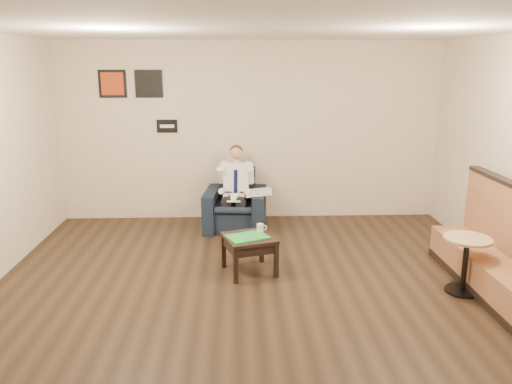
{
  "coord_description": "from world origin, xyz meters",
  "views": [
    {
      "loc": [
        -0.21,
        -4.87,
        2.45
      ],
      "look_at": [
        0.02,
        1.2,
        0.88
      ],
      "focal_mm": 35.0,
      "sensor_mm": 36.0,
      "label": 1
    }
  ],
  "objects_px": {
    "green_folder": "(247,237)",
    "armchair": "(235,200)",
    "smartphone": "(249,231)",
    "banquette": "(498,242)",
    "side_table": "(249,254)",
    "coffee_mug": "(260,228)",
    "seated_man": "(234,192)",
    "cafe_table": "(465,265)"
  },
  "relations": [
    {
      "from": "green_folder",
      "to": "armchair",
      "type": "bearing_deg",
      "value": 94.76
    },
    {
      "from": "smartphone",
      "to": "banquette",
      "type": "relative_size",
      "value": 0.06
    },
    {
      "from": "side_table",
      "to": "coffee_mug",
      "type": "bearing_deg",
      "value": 51.01
    },
    {
      "from": "seated_man",
      "to": "coffee_mug",
      "type": "height_order",
      "value": "seated_man"
    },
    {
      "from": "armchair",
      "to": "green_folder",
      "type": "bearing_deg",
      "value": -79.74
    },
    {
      "from": "armchair",
      "to": "seated_man",
      "type": "xyz_separation_m",
      "value": [
        -0.01,
        -0.11,
        0.16
      ]
    },
    {
      "from": "banquette",
      "to": "seated_man",
      "type": "bearing_deg",
      "value": 141.95
    },
    {
      "from": "green_folder",
      "to": "coffee_mug",
      "type": "bearing_deg",
      "value": 51.01
    },
    {
      "from": "side_table",
      "to": "green_folder",
      "type": "relative_size",
      "value": 1.22
    },
    {
      "from": "coffee_mug",
      "to": "smartphone",
      "type": "bearing_deg",
      "value": -179.78
    },
    {
      "from": "armchair",
      "to": "side_table",
      "type": "bearing_deg",
      "value": -78.89
    },
    {
      "from": "green_folder",
      "to": "banquette",
      "type": "xyz_separation_m",
      "value": [
        2.69,
        -0.61,
        0.12
      ]
    },
    {
      "from": "smartphone",
      "to": "side_table",
      "type": "bearing_deg",
      "value": -97.35
    },
    {
      "from": "armchair",
      "to": "coffee_mug",
      "type": "relative_size",
      "value": 9.31
    },
    {
      "from": "side_table",
      "to": "cafe_table",
      "type": "xyz_separation_m",
      "value": [
        2.34,
        -0.63,
        0.09
      ]
    },
    {
      "from": "side_table",
      "to": "cafe_table",
      "type": "bearing_deg",
      "value": -15.02
    },
    {
      "from": "side_table",
      "to": "coffee_mug",
      "type": "height_order",
      "value": "coffee_mug"
    },
    {
      "from": "armchair",
      "to": "side_table",
      "type": "height_order",
      "value": "armchair"
    },
    {
      "from": "coffee_mug",
      "to": "banquette",
      "type": "relative_size",
      "value": 0.04
    },
    {
      "from": "cafe_table",
      "to": "smartphone",
      "type": "bearing_deg",
      "value": 161.16
    },
    {
      "from": "seated_man",
      "to": "side_table",
      "type": "xyz_separation_m",
      "value": [
        0.18,
        -1.58,
        -0.37
      ]
    },
    {
      "from": "armchair",
      "to": "seated_man",
      "type": "bearing_deg",
      "value": -90.0
    },
    {
      "from": "coffee_mug",
      "to": "seated_man",
      "type": "bearing_deg",
      "value": 102.62
    },
    {
      "from": "smartphone",
      "to": "cafe_table",
      "type": "xyz_separation_m",
      "value": [
        2.34,
        -0.8,
        -0.15
      ]
    },
    {
      "from": "side_table",
      "to": "cafe_table",
      "type": "height_order",
      "value": "cafe_table"
    },
    {
      "from": "seated_man",
      "to": "green_folder",
      "type": "bearing_deg",
      "value": -79.03
    },
    {
      "from": "seated_man",
      "to": "banquette",
      "type": "xyz_separation_m",
      "value": [
        2.84,
        -2.23,
        -0.01
      ]
    },
    {
      "from": "side_table",
      "to": "smartphone",
      "type": "relative_size",
      "value": 3.93
    },
    {
      "from": "cafe_table",
      "to": "side_table",
      "type": "bearing_deg",
      "value": 164.98
    },
    {
      "from": "seated_man",
      "to": "side_table",
      "type": "distance_m",
      "value": 1.63
    },
    {
      "from": "side_table",
      "to": "banquette",
      "type": "height_order",
      "value": "banquette"
    },
    {
      "from": "smartphone",
      "to": "cafe_table",
      "type": "relative_size",
      "value": 0.22
    },
    {
      "from": "seated_man",
      "to": "side_table",
      "type": "height_order",
      "value": "seated_man"
    },
    {
      "from": "seated_man",
      "to": "side_table",
      "type": "relative_size",
      "value": 2.13
    },
    {
      "from": "side_table",
      "to": "coffee_mug",
      "type": "xyz_separation_m",
      "value": [
        0.14,
        0.17,
        0.28
      ]
    },
    {
      "from": "coffee_mug",
      "to": "smartphone",
      "type": "relative_size",
      "value": 0.68
    },
    {
      "from": "side_table",
      "to": "green_folder",
      "type": "distance_m",
      "value": 0.24
    },
    {
      "from": "smartphone",
      "to": "green_folder",
      "type": "bearing_deg",
      "value": -103.96
    },
    {
      "from": "green_folder",
      "to": "smartphone",
      "type": "height_order",
      "value": "green_folder"
    },
    {
      "from": "coffee_mug",
      "to": "banquette",
      "type": "bearing_deg",
      "value": -17.86
    },
    {
      "from": "side_table",
      "to": "smartphone",
      "type": "height_order",
      "value": "smartphone"
    },
    {
      "from": "armchair",
      "to": "banquette",
      "type": "xyz_separation_m",
      "value": [
        2.83,
        -2.34,
        0.15
      ]
    }
  ]
}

